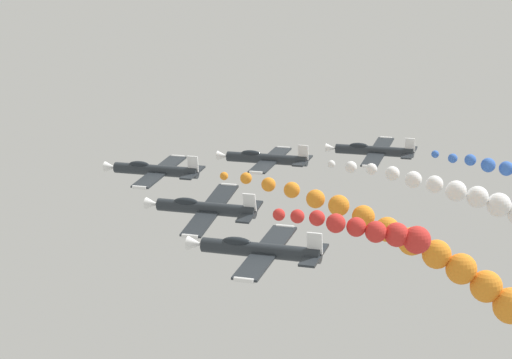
{
  "coord_description": "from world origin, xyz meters",
  "views": [
    {
      "loc": [
        -83.89,
        -29.87,
        107.48
      ],
      "look_at": [
        0.0,
        0.0,
        88.44
      ],
      "focal_mm": 66.99,
      "sensor_mm": 36.0,
      "label": 1
    }
  ],
  "objects_px": {
    "airplane_lead": "(154,170)",
    "airplane_right_outer": "(373,150)",
    "airplane_left_outer": "(258,250)",
    "airplane_left_inner": "(204,208)",
    "airplane_right_inner": "(265,158)"
  },
  "relations": [
    {
      "from": "airplane_lead",
      "to": "airplane_right_outer",
      "type": "bearing_deg",
      "value": -40.0
    },
    {
      "from": "airplane_left_outer",
      "to": "airplane_right_outer",
      "type": "height_order",
      "value": "airplane_left_outer"
    },
    {
      "from": "airplane_lead",
      "to": "airplane_left_inner",
      "type": "distance_m",
      "value": 14.7
    },
    {
      "from": "airplane_lead",
      "to": "airplane_left_outer",
      "type": "relative_size",
      "value": 1.0
    },
    {
      "from": "airplane_right_inner",
      "to": "airplane_right_outer",
      "type": "xyz_separation_m",
      "value": [
        10.29,
        -9.45,
        -0.32
      ]
    },
    {
      "from": "airplane_left_inner",
      "to": "airplane_right_inner",
      "type": "relative_size",
      "value": 1.0
    },
    {
      "from": "airplane_lead",
      "to": "airplane_left_inner",
      "type": "xyz_separation_m",
      "value": [
        -10.85,
        -9.91,
        -0.59
      ]
    },
    {
      "from": "airplane_left_inner",
      "to": "airplane_right_outer",
      "type": "relative_size",
      "value": 1.0
    },
    {
      "from": "airplane_left_inner",
      "to": "airplane_left_outer",
      "type": "height_order",
      "value": "airplane_left_outer"
    },
    {
      "from": "airplane_lead",
      "to": "airplane_left_inner",
      "type": "relative_size",
      "value": 1.0
    },
    {
      "from": "airplane_left_inner",
      "to": "airplane_left_outer",
      "type": "relative_size",
      "value": 1.0
    },
    {
      "from": "airplane_lead",
      "to": "airplane_right_inner",
      "type": "distance_m",
      "value": 13.34
    },
    {
      "from": "airplane_lead",
      "to": "airplane_right_outer",
      "type": "relative_size",
      "value": 1.0
    },
    {
      "from": "airplane_right_inner",
      "to": "airplane_left_inner",
      "type": "bearing_deg",
      "value": -175.15
    },
    {
      "from": "airplane_right_inner",
      "to": "airplane_left_outer",
      "type": "xyz_separation_m",
      "value": [
        -32.78,
        -10.78,
        -0.12
      ]
    }
  ]
}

